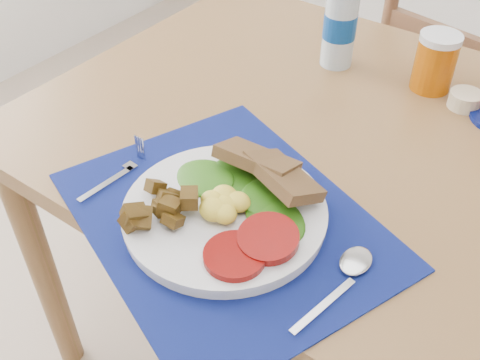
{
  "coord_description": "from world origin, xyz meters",
  "views": [
    {
      "loc": [
        0.23,
        -0.61,
        1.37
      ],
      "look_at": [
        -0.15,
        -0.08,
        0.8
      ],
      "focal_mm": 42.0,
      "sensor_mm": 36.0,
      "label": 1
    }
  ],
  "objects_px": {
    "chair_far": "(460,75)",
    "juice_glass": "(435,64)",
    "water_bottle": "(341,18)",
    "breakfast_plate": "(220,208)"
  },
  "relations": [
    {
      "from": "chair_far",
      "to": "breakfast_plate",
      "type": "height_order",
      "value": "chair_far"
    },
    {
      "from": "water_bottle",
      "to": "juice_glass",
      "type": "relative_size",
      "value": 2.14
    },
    {
      "from": "breakfast_plate",
      "to": "chair_far",
      "type": "bearing_deg",
      "value": 91.14
    },
    {
      "from": "breakfast_plate",
      "to": "juice_glass",
      "type": "bearing_deg",
      "value": 84.46
    },
    {
      "from": "breakfast_plate",
      "to": "water_bottle",
      "type": "relative_size",
      "value": 1.29
    },
    {
      "from": "chair_far",
      "to": "breakfast_plate",
      "type": "bearing_deg",
      "value": 96.11
    },
    {
      "from": "chair_far",
      "to": "juice_glass",
      "type": "height_order",
      "value": "chair_far"
    },
    {
      "from": "chair_far",
      "to": "juice_glass",
      "type": "bearing_deg",
      "value": 105.54
    },
    {
      "from": "water_bottle",
      "to": "juice_glass",
      "type": "height_order",
      "value": "water_bottle"
    },
    {
      "from": "breakfast_plate",
      "to": "water_bottle",
      "type": "distance_m",
      "value": 0.55
    }
  ]
}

